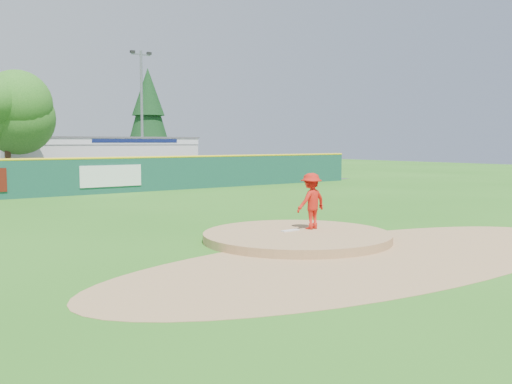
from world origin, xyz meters
TOP-DOWN VIEW (x-y plane):
  - ground at (0.00, 0.00)m, footprint 120.00×120.00m
  - pitchers_mound at (0.00, 0.00)m, footprint 5.50×5.50m
  - pitching_rubber at (0.00, 0.30)m, footprint 0.60×0.15m
  - infield_dirt_arc at (0.00, -3.00)m, footprint 15.40×15.40m
  - parking_lot at (0.00, 27.00)m, footprint 44.00×16.00m
  - pitcher at (0.80, 0.27)m, footprint 1.16×0.74m
  - pool_building_grp at (6.00, 31.99)m, footprint 15.20×8.20m
  - fence_banners at (-1.90, 17.92)m, footprint 10.93×0.04m
  - outfield_fence at (0.00, 18.00)m, footprint 40.00×0.14m
  - deciduous_tree at (-2.00, 25.00)m, footprint 5.60×5.60m
  - conifer_tree at (13.00, 36.00)m, footprint 4.40×4.40m
  - light_pole_right at (9.00, 29.00)m, footprint 1.75×0.25m

SIDE VIEW (x-z plane):
  - ground at x=0.00m, z-range 0.00..0.00m
  - pitchers_mound at x=0.00m, z-range -0.25..0.25m
  - infield_dirt_arc at x=0.00m, z-range 0.00..0.01m
  - parking_lot at x=0.00m, z-range 0.00..0.02m
  - pitching_rubber at x=0.00m, z-range 0.25..0.29m
  - fence_banners at x=-1.90m, z-range 0.40..1.60m
  - outfield_fence at x=0.00m, z-range 0.05..2.12m
  - pitcher at x=0.80m, z-range 0.25..1.96m
  - pool_building_grp at x=6.00m, z-range 0.01..3.32m
  - deciduous_tree at x=-2.00m, z-range 0.87..8.23m
  - conifer_tree at x=13.00m, z-range 0.79..10.29m
  - light_pole_right at x=9.00m, z-range 0.54..10.54m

